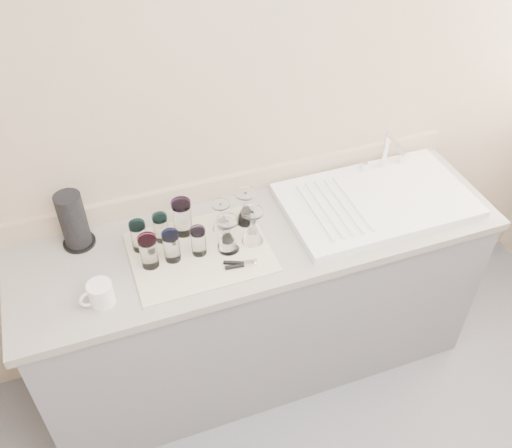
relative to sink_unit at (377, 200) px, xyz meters
name	(u,v)px	position (x,y,z in m)	size (l,w,h in m)	color
room_envelope	(473,382)	(-0.55, -1.20, 0.64)	(3.54, 3.50, 2.52)	#57575C
counter_unit	(259,302)	(-0.55, 0.00, -0.47)	(2.06, 0.62, 0.90)	slate
sink_unit	(377,200)	(0.00, 0.00, 0.00)	(0.82, 0.50, 0.22)	white
dish_towel	(200,252)	(-0.82, -0.03, -0.02)	(0.55, 0.42, 0.01)	silver
tumbler_teal	(139,236)	(-1.04, 0.07, 0.06)	(0.07, 0.07, 0.13)	white
tumbler_cyan	(161,228)	(-0.94, 0.09, 0.05)	(0.06, 0.06, 0.12)	white
tumbler_purple	(182,217)	(-0.85, 0.10, 0.07)	(0.08, 0.08, 0.16)	white
tumbler_magenta	(149,251)	(-1.02, -0.04, 0.06)	(0.07, 0.07, 0.14)	white
tumbler_blue	(171,246)	(-0.93, -0.04, 0.06)	(0.07, 0.07, 0.14)	white
tumbler_lavender	(198,241)	(-0.82, -0.04, 0.05)	(0.06, 0.06, 0.12)	white
goblet_back_left	(221,220)	(-0.70, 0.07, 0.03)	(0.08, 0.08, 0.14)	white
goblet_back_right	(246,211)	(-0.59, 0.08, 0.04)	(0.09, 0.09, 0.16)	white
goblet_front_left	(228,239)	(-0.71, -0.06, 0.04)	(0.09, 0.09, 0.16)	white
goblet_front_right	(252,231)	(-0.60, -0.05, 0.04)	(0.09, 0.09, 0.16)	white
goblet_extra	(226,238)	(-0.71, -0.04, 0.03)	(0.07, 0.07, 0.12)	white
can_opener	(240,264)	(-0.69, -0.17, 0.00)	(0.13, 0.07, 0.02)	silver
white_mug	(100,294)	(-1.23, -0.16, 0.03)	(0.14, 0.11, 0.09)	silver
paper_towel_roll	(73,221)	(-1.27, 0.19, 0.10)	(0.13, 0.13, 0.25)	black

